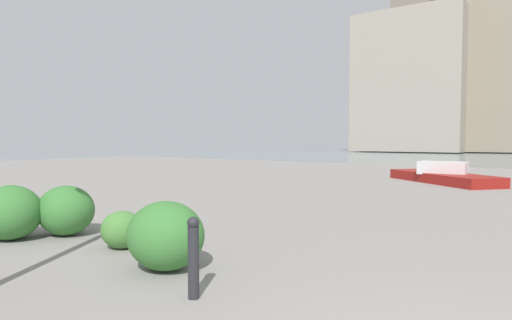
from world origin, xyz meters
TOP-DOWN VIEW (x-y plane):
  - building_slab at (5.74, -68.89)m, footprint 10.74×13.55m
  - building_annex at (17.59, -62.85)m, footprint 15.38×10.41m
  - bollard_near at (3.31, -0.68)m, footprint 0.13×0.13m
  - shrub_low at (7.23, -1.57)m, footprint 1.03×0.93m
  - shrub_round at (4.30, -1.21)m, footprint 1.05×0.95m
  - shrub_wide at (5.67, -1.57)m, footprint 0.68×0.61m
  - shrub_tall at (7.68, -0.85)m, footprint 1.08×0.98m
  - boat at (3.69, -15.21)m, footprint 4.72×4.35m

SIDE VIEW (x-z plane):
  - boat at x=3.69m, z-range -0.26..0.69m
  - shrub_wide at x=5.67m, z-range 0.00..0.58m
  - shrub_low at x=7.23m, z-range 0.00..0.88m
  - shrub_round at x=4.30m, z-range 0.00..0.89m
  - bollard_near at x=3.31m, z-range 0.02..0.89m
  - shrub_tall at x=7.68m, z-range 0.00..0.92m
  - building_annex at x=17.59m, z-range -1.03..21.62m
  - building_slab at x=5.74m, z-range 0.00..31.96m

